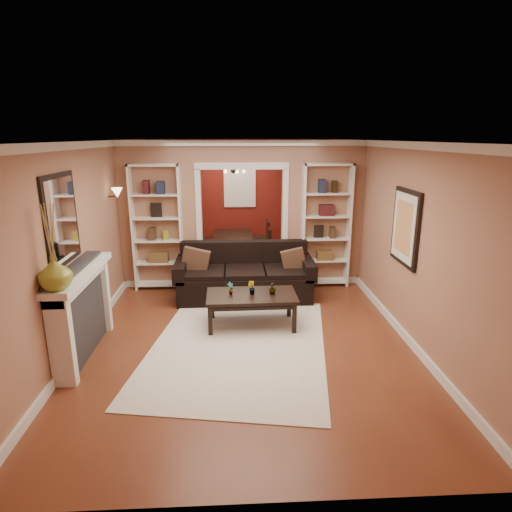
{
  "coord_description": "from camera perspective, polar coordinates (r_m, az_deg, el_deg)",
  "views": [
    {
      "loc": [
        -0.15,
        -6.69,
        2.77
      ],
      "look_at": [
        0.16,
        -0.8,
        1.11
      ],
      "focal_mm": 30.0,
      "sensor_mm": 36.0,
      "label": 1
    }
  ],
  "objects": [
    {
      "name": "floor",
      "position": [
        7.24,
        -1.57,
        -6.78
      ],
      "size": [
        8.0,
        8.0,
        0.0
      ],
      "primitive_type": "plane",
      "color": "brown",
      "rests_on": "ground"
    },
    {
      "name": "ceiling",
      "position": [
        6.69,
        -1.75,
        15.12
      ],
      "size": [
        8.0,
        8.0,
        0.0
      ],
      "primitive_type": "plane",
      "rotation": [
        3.14,
        0.0,
        0.0
      ],
      "color": "white",
      "rests_on": "ground"
    },
    {
      "name": "wall_back",
      "position": [
        10.78,
        -2.18,
        8.14
      ],
      "size": [
        8.0,
        0.0,
        8.0
      ],
      "primitive_type": "plane",
      "rotation": [
        1.57,
        0.0,
        0.0
      ],
      "color": "#A87359",
      "rests_on": "ground"
    },
    {
      "name": "wall_front",
      "position": [
        3.04,
        0.24,
        -12.08
      ],
      "size": [
        8.0,
        0.0,
        8.0
      ],
      "primitive_type": "plane",
      "rotation": [
        -1.57,
        0.0,
        0.0
      ],
      "color": "#A87359",
      "rests_on": "ground"
    },
    {
      "name": "wall_left",
      "position": [
        7.15,
        -20.02,
        3.31
      ],
      "size": [
        0.0,
        8.0,
        8.0
      ],
      "primitive_type": "plane",
      "rotation": [
        1.57,
        0.0,
        1.57
      ],
      "color": "#A87359",
      "rests_on": "ground"
    },
    {
      "name": "wall_right",
      "position": [
        7.25,
        16.47,
        3.77
      ],
      "size": [
        0.0,
        8.0,
        8.0
      ],
      "primitive_type": "plane",
      "rotation": [
        1.57,
        0.0,
        -1.57
      ],
      "color": "#A87359",
      "rests_on": "ground"
    },
    {
      "name": "partition_wall",
      "position": [
        8.01,
        -1.87,
        5.51
      ],
      "size": [
        4.5,
        0.15,
        2.7
      ],
      "primitive_type": "cube",
      "color": "#A87359",
      "rests_on": "floor"
    },
    {
      "name": "red_back_panel",
      "position": [
        10.76,
        -2.18,
        7.96
      ],
      "size": [
        4.44,
        0.04,
        2.64
      ],
      "primitive_type": "cube",
      "color": "maroon",
      "rests_on": "floor"
    },
    {
      "name": "dining_window",
      "position": [
        10.69,
        -2.19,
        9.15
      ],
      "size": [
        0.78,
        0.03,
        0.98
      ],
      "primitive_type": "cube",
      "color": "#8CA5CC",
      "rests_on": "wall_back"
    },
    {
      "name": "area_rug",
      "position": [
        5.99,
        -2.34,
        -11.78
      ],
      "size": [
        2.81,
        3.58,
        0.01
      ],
      "primitive_type": "cube",
      "rotation": [
        0.0,
        0.0,
        -0.16
      ],
      "color": "silver",
      "rests_on": "floor"
    },
    {
      "name": "sofa",
      "position": [
        7.5,
        -1.51,
        -2.15
      ],
      "size": [
        2.4,
        1.04,
        0.94
      ],
      "primitive_type": "cube",
      "color": "black",
      "rests_on": "floor"
    },
    {
      "name": "pillow_left",
      "position": [
        7.45,
        -8.08,
        -0.7
      ],
      "size": [
        0.47,
        0.18,
        0.45
      ],
      "primitive_type": "cube",
      "rotation": [
        0.0,
        0.0,
        -0.1
      ],
      "color": "brown",
      "rests_on": "sofa"
    },
    {
      "name": "pillow_right",
      "position": [
        7.49,
        5.0,
        -0.74
      ],
      "size": [
        0.39,
        0.11,
        0.39
      ],
      "primitive_type": "cube",
      "rotation": [
        0.0,
        0.0,
        0.0
      ],
      "color": "brown",
      "rests_on": "sofa"
    },
    {
      "name": "coffee_table",
      "position": [
        6.46,
        -0.59,
        -7.22
      ],
      "size": [
        1.34,
        0.75,
        0.5
      ],
      "primitive_type": "cube",
      "rotation": [
        0.0,
        0.0,
        0.02
      ],
      "color": "black",
      "rests_on": "floor"
    },
    {
      "name": "plant_left",
      "position": [
        6.33,
        -3.41,
        -4.35
      ],
      "size": [
        0.12,
        0.12,
        0.2
      ],
      "primitive_type": "imported",
      "rotation": [
        0.0,
        0.0,
        0.61
      ],
      "color": "#336626",
      "rests_on": "coffee_table"
    },
    {
      "name": "plant_center",
      "position": [
        6.33,
        -0.6,
        -4.27
      ],
      "size": [
        0.14,
        0.14,
        0.2
      ],
      "primitive_type": "imported",
      "rotation": [
        0.0,
        0.0,
        2.42
      ],
      "color": "#336626",
      "rests_on": "coffee_table"
    },
    {
      "name": "plant_right",
      "position": [
        6.35,
        2.2,
        -4.29
      ],
      "size": [
        0.14,
        0.14,
        0.19
      ],
      "primitive_type": "imported",
      "rotation": [
        0.0,
        0.0,
        4.19
      ],
      "color": "#336626",
      "rests_on": "coffee_table"
    },
    {
      "name": "bookshelf_left",
      "position": [
        8.01,
        -13.01,
        3.64
      ],
      "size": [
        0.9,
        0.3,
        2.3
      ],
      "primitive_type": "cube",
      "color": "white",
      "rests_on": "floor"
    },
    {
      "name": "bookshelf_right",
      "position": [
        8.07,
        9.28,
        3.93
      ],
      "size": [
        0.9,
        0.3,
        2.3
      ],
      "primitive_type": "cube",
      "color": "white",
      "rests_on": "floor"
    },
    {
      "name": "fireplace",
      "position": [
        5.95,
        -21.92,
        -7.06
      ],
      "size": [
        0.32,
        1.7,
        1.16
      ],
      "primitive_type": "cube",
      "color": "white",
      "rests_on": "floor"
    },
    {
      "name": "vase",
      "position": [
        5.09,
        -25.24,
        -2.07
      ],
      "size": [
        0.45,
        0.45,
        0.37
      ],
      "primitive_type": "imported",
      "rotation": [
        0.0,
        0.0,
        -0.3
      ],
      "color": "olive",
      "rests_on": "fireplace"
    },
    {
      "name": "mirror",
      "position": [
        5.67,
        -24.51,
        4.46
      ],
      "size": [
        0.03,
        0.95,
        1.1
      ],
      "primitive_type": "cube",
      "color": "silver",
      "rests_on": "wall_left"
    },
    {
      "name": "wall_sconce",
      "position": [
        7.57,
        -18.45,
        7.79
      ],
      "size": [
        0.18,
        0.18,
        0.22
      ],
      "primitive_type": "cube",
      "color": "#FFE0A5",
      "rests_on": "wall_left"
    },
    {
      "name": "framed_art",
      "position": [
        6.28,
        19.22,
        3.64
      ],
      "size": [
        0.04,
        0.85,
        1.05
      ],
      "primitive_type": "cube",
      "color": "black",
      "rests_on": "wall_right"
    },
    {
      "name": "dining_table",
      "position": [
        9.81,
        -2.85,
        1.02
      ],
      "size": [
        1.62,
        0.9,
        0.57
      ],
      "primitive_type": "imported",
      "rotation": [
        0.0,
        0.0,
        1.57
      ],
      "color": "black",
      "rests_on": "floor"
    },
    {
      "name": "dining_chair_nw",
      "position": [
        9.49,
        -6.19,
        1.63
      ],
      "size": [
        0.6,
        0.6,
        0.95
      ],
      "primitive_type": "cube",
      "rotation": [
        0.0,
        0.0,
        1.92
      ],
      "color": "black",
      "rests_on": "floor"
    },
    {
      "name": "dining_chair_ne",
      "position": [
        9.5,
        0.46,
        1.37
      ],
      "size": [
        0.51,
        0.51,
        0.83
      ],
      "primitive_type": "cube",
      "rotation": [
        0.0,
        0.0,
        -1.27
      ],
      "color": "black",
      "rests_on": "floor"
    },
    {
      "name": "dining_chair_sw",
      "position": [
        10.08,
        -6.0,
        2.17
      ],
      "size": [
        0.53,
        0.53,
        0.85
      ],
      "primitive_type": "cube",
      "rotation": [
        0.0,
        0.0,
        1.89
      ],
      "color": "black",
      "rests_on": "floor"
    },
    {
      "name": "dining_chair_se",
      "position": [
        10.08,
        0.26,
        2.37
      ],
      "size": [
        0.51,
        0.51,
        0.89
      ],
      "primitive_type": "cube",
      "rotation": [
        0.0,
        0.0,
        -1.75
      ],
      "color": "black",
      "rests_on": "floor"
    },
    {
      "name": "chandelier",
      "position": [
        9.42,
        -2.1,
        11.14
      ],
      "size": [
        0.5,
        0.5,
        0.3
      ],
      "primitive_type": "cube",
      "color": "#352918",
      "rests_on": "ceiling"
    }
  ]
}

